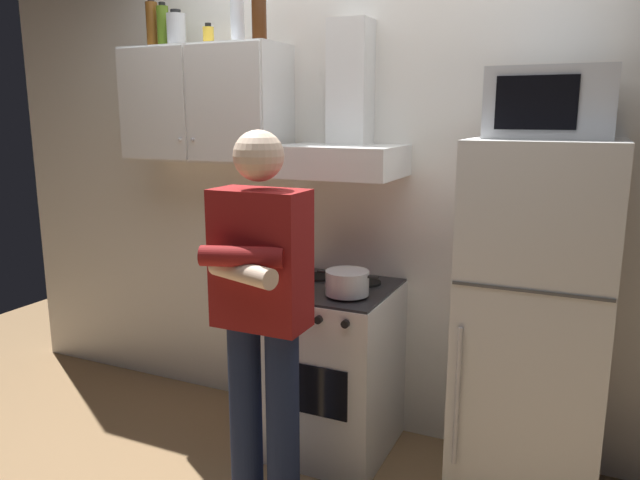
# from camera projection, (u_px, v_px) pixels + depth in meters

# --- Properties ---
(ground_plane) EXTENTS (7.00, 7.00, 0.00)m
(ground_plane) POSITION_uv_depth(u_px,v_px,m) (320.00, 473.00, 2.90)
(ground_plane) COLOR olive
(back_wall_tiled) EXTENTS (4.80, 0.10, 2.70)m
(back_wall_tiled) POSITION_uv_depth(u_px,v_px,m) (368.00, 182.00, 3.16)
(back_wall_tiled) COLOR silver
(back_wall_tiled) RESTS_ON ground_plane
(upper_cabinet) EXTENTS (0.90, 0.37, 0.60)m
(upper_cabinet) POSITION_uv_depth(u_px,v_px,m) (205.00, 104.00, 3.22)
(upper_cabinet) COLOR silver
(stove_oven) EXTENTS (0.60, 0.62, 0.87)m
(stove_oven) POSITION_uv_depth(u_px,v_px,m) (332.00, 368.00, 3.05)
(stove_oven) COLOR silver
(stove_oven) RESTS_ON ground_plane
(range_hood) EXTENTS (0.60, 0.44, 0.75)m
(range_hood) POSITION_uv_depth(u_px,v_px,m) (343.00, 135.00, 2.93)
(range_hood) COLOR white
(refrigerator) EXTENTS (0.60, 0.62, 1.60)m
(refrigerator) POSITION_uv_depth(u_px,v_px,m) (533.00, 326.00, 2.59)
(refrigerator) COLOR silver
(refrigerator) RESTS_ON ground_plane
(microwave) EXTENTS (0.48, 0.37, 0.28)m
(microwave) POSITION_uv_depth(u_px,v_px,m) (551.00, 103.00, 2.41)
(microwave) COLOR #B7BABF
(microwave) RESTS_ON refrigerator
(person_standing) EXTENTS (0.38, 0.33, 1.64)m
(person_standing) POSITION_uv_depth(u_px,v_px,m) (261.00, 314.00, 2.44)
(person_standing) COLOR #192342
(person_standing) RESTS_ON ground_plane
(cooking_pot) EXTENTS (0.30, 0.20, 0.11)m
(cooking_pot) POSITION_uv_depth(u_px,v_px,m) (347.00, 282.00, 2.79)
(cooking_pot) COLOR #B7BABF
(cooking_pot) RESTS_ON stove_oven
(bottle_vodka_clear) EXTENTS (0.07, 0.07, 0.33)m
(bottle_vodka_clear) POSITION_uv_depth(u_px,v_px,m) (237.00, 11.00, 3.03)
(bottle_vodka_clear) COLOR silver
(bottle_vodka_clear) RESTS_ON upper_cabinet
(bottle_canister_steel) EXTENTS (0.10, 0.10, 0.19)m
(bottle_canister_steel) POSITION_uv_depth(u_px,v_px,m) (176.00, 30.00, 3.20)
(bottle_canister_steel) COLOR #B2B5BA
(bottle_canister_steel) RESTS_ON upper_cabinet
(bottle_spice_jar) EXTENTS (0.06, 0.06, 0.12)m
(bottle_spice_jar) POSITION_uv_depth(u_px,v_px,m) (208.00, 36.00, 3.18)
(bottle_spice_jar) COLOR gold
(bottle_spice_jar) RESTS_ON upper_cabinet
(bottle_olive_oil) EXTENTS (0.06, 0.06, 0.24)m
(bottle_olive_oil) POSITION_uv_depth(u_px,v_px,m) (163.00, 27.00, 3.26)
(bottle_olive_oil) COLOR #4C6B19
(bottle_olive_oil) RESTS_ON upper_cabinet
(bottle_rum_dark) EXTENTS (0.07, 0.07, 0.27)m
(bottle_rum_dark) POSITION_uv_depth(u_px,v_px,m) (259.00, 15.00, 2.96)
(bottle_rum_dark) COLOR #47230F
(bottle_rum_dark) RESTS_ON upper_cabinet
(bottle_beer_brown) EXTENTS (0.07, 0.07, 0.27)m
(bottle_beer_brown) POSITION_uv_depth(u_px,v_px,m) (152.00, 25.00, 3.31)
(bottle_beer_brown) COLOR brown
(bottle_beer_brown) RESTS_ON upper_cabinet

